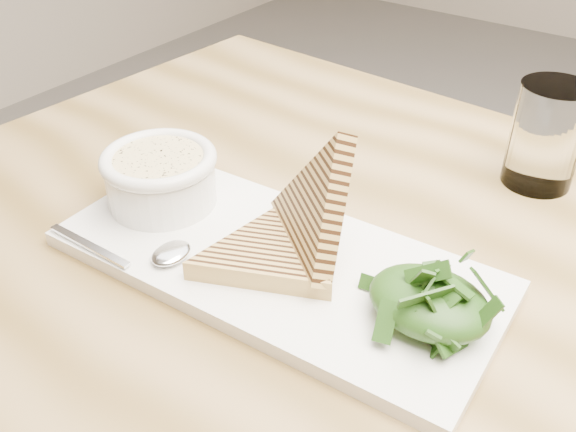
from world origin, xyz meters
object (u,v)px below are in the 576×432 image
Objects in this scene: table_top at (427,330)px; soup_bowl at (162,183)px; platter at (276,262)px; glass_near at (546,136)px.

soup_bowl is at bearing -175.50° from table_top.
platter is at bearing -168.98° from table_top.
glass_near reaches higher than soup_bowl.
platter is 0.16m from soup_bowl.
platter is 3.76× the size of soup_bowl.
soup_bowl is (-0.30, -0.02, 0.06)m from table_top.
table_top is 11.08× the size of soup_bowl.
table_top is 2.95× the size of platter.
platter is at bearing -116.34° from glass_near.
table_top is at bearing 11.02° from platter.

